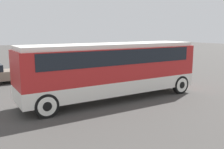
% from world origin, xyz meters
% --- Properties ---
extents(ground_plane, '(120.00, 120.00, 0.00)m').
position_xyz_m(ground_plane, '(0.00, 0.00, 0.00)').
color(ground_plane, '#423F3D').
extents(tour_bus, '(10.51, 2.58, 3.20)m').
position_xyz_m(tour_bus, '(0.10, 0.00, 1.94)').
color(tour_bus, silver).
rests_on(tour_bus, ground_plane).
extents(parked_car_mid, '(4.66, 1.93, 1.32)m').
position_xyz_m(parked_car_mid, '(5.56, 8.75, 0.67)').
color(parked_car_mid, '#BCBCC1').
rests_on(parked_car_mid, ground_plane).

